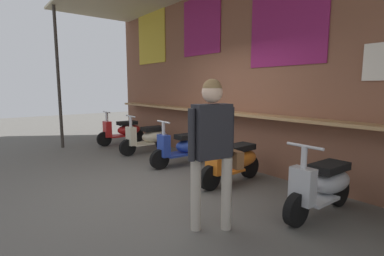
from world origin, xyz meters
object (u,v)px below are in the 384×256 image
Objects in this scene: scooter_red at (124,131)px; scooter_silver at (324,184)px; scooter_blue at (184,147)px; shopper_with_handbag at (213,139)px; scooter_orange at (234,160)px; scooter_cream at (149,137)px.

scooter_red is 1.00× the size of scooter_silver.
scooter_red is 2.92m from scooter_blue.
scooter_orange is at bearing -44.72° from shopper_with_handbag.
shopper_with_handbag is (3.88, -1.40, 0.66)m from scooter_cream.
scooter_orange is at bearing 91.32° from scooter_red.
scooter_silver is (4.47, -0.00, 0.00)m from scooter_cream.
scooter_red is at bearing -89.50° from scooter_cream.
scooter_red and scooter_blue have the same top height.
scooter_cream is 4.18m from shopper_with_handbag.
shopper_with_handbag is at bearing 70.66° from scooter_cream.
scooter_orange is 0.82× the size of shopper_with_handbag.
shopper_with_handbag reaches higher than scooter_silver.
scooter_red and scooter_cream have the same top height.
scooter_blue is at bearing 90.49° from scooter_cream.
shopper_with_handbag reaches higher than scooter_blue.
scooter_cream is (1.46, 0.00, 0.00)m from scooter_red.
scooter_cream is 1.00× the size of scooter_silver.
scooter_red and scooter_orange have the same top height.
shopper_with_handbag is (5.34, -1.40, 0.66)m from scooter_red.
scooter_blue is (2.92, -0.00, 0.00)m from scooter_red.
scooter_blue is at bearing -88.22° from scooter_silver.
scooter_cream is at bearing -9.29° from shopper_with_handbag.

